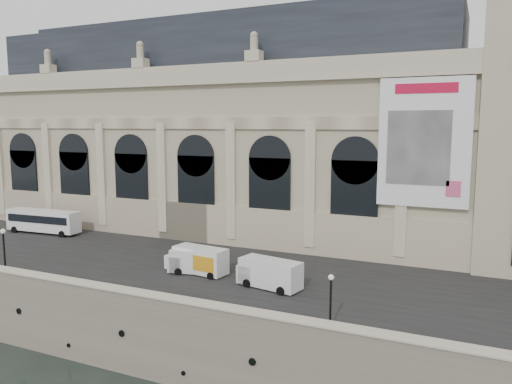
% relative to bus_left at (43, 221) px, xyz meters
% --- Properties ---
extents(ground, '(260.00, 260.00, 0.00)m').
position_rel_bus_left_xyz_m(ground, '(25.80, -17.51, -7.82)').
color(ground, black).
rests_on(ground, ground).
extents(quay, '(160.00, 70.00, 6.00)m').
position_rel_bus_left_xyz_m(quay, '(25.80, 17.49, -4.82)').
color(quay, gray).
rests_on(quay, ground).
extents(street, '(160.00, 24.00, 0.06)m').
position_rel_bus_left_xyz_m(street, '(25.80, -3.51, -1.79)').
color(street, '#2D2D2D').
rests_on(street, quay).
extents(parapet, '(160.00, 1.40, 1.21)m').
position_rel_bus_left_xyz_m(parapet, '(25.80, -16.91, -1.20)').
color(parapet, gray).
rests_on(parapet, quay).
extents(museum, '(69.00, 18.70, 29.10)m').
position_rel_bus_left_xyz_m(museum, '(19.82, 13.35, 11.90)').
color(museum, '#B4A88A').
rests_on(museum, quay).
extents(bus_left, '(11.14, 3.17, 3.24)m').
position_rel_bus_left_xyz_m(bus_left, '(0.00, 0.00, 0.00)').
color(bus_left, white).
rests_on(bus_left, quay).
extents(van_b, '(5.88, 3.25, 2.48)m').
position_rel_bus_left_xyz_m(van_b, '(28.61, -7.24, -0.55)').
color(van_b, white).
rests_on(van_b, quay).
extents(van_c, '(6.28, 3.33, 2.66)m').
position_rel_bus_left_xyz_m(van_c, '(36.94, -8.26, -0.46)').
color(van_c, white).
rests_on(van_c, quay).
extents(box_truck, '(6.88, 3.03, 2.69)m').
position_rel_bus_left_xyz_m(box_truck, '(28.82, -7.08, -0.46)').
color(box_truck, white).
rests_on(box_truck, quay).
extents(lamp_left, '(0.48, 0.48, 4.69)m').
position_rel_bus_left_xyz_m(lamp_left, '(11.90, -15.61, 0.52)').
color(lamp_left, black).
rests_on(lamp_left, quay).
extents(lamp_right, '(0.42, 0.42, 4.13)m').
position_rel_bus_left_xyz_m(lamp_right, '(44.87, -14.99, 0.24)').
color(lamp_right, black).
rests_on(lamp_right, quay).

